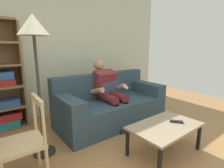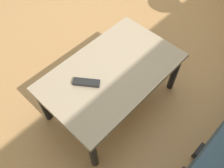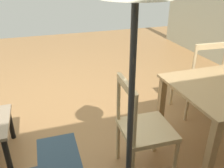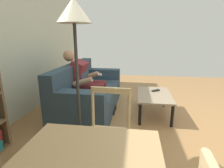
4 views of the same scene
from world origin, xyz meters
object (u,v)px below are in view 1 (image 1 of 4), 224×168
Objects in this scene: couch at (110,105)px; person_lounging at (107,90)px; tv_remote at (176,121)px; dining_chair_facing_couch at (24,142)px; floor_lamp at (34,39)px; coffee_table at (165,129)px.

couch is 1.72× the size of person_lounging.
tv_remote is 0.19× the size of dining_chair_facing_couch.
tv_remote is at bearing -19.96° from dining_chair_facing_couch.
floor_lamp is at bearing 108.57° from tv_remote.
dining_chair_facing_couch is at bearing -158.03° from couch.
coffee_table is at bearing -90.66° from person_lounging.
coffee_table is (-0.01, -1.28, -0.26)m from person_lounging.
floor_lamp is (-1.46, 1.01, 1.08)m from tv_remote.
person_lounging is at bearing 114.83° from couch.
tv_remote is at bearing -83.26° from couch.
coffee_table is at bearing 130.58° from tv_remote.
coffee_table is 1.67m from dining_chair_facing_couch.
coffee_table is (-0.04, -1.23, 0.01)m from couch.
person_lounging is 6.82× the size of tv_remote.
floor_lamp is at bearing 52.90° from dining_chair_facing_couch.
person_lounging is at bearing 23.78° from dining_chair_facing_couch.
person_lounging reaches higher than couch.
couch is at bearing 21.97° from dining_chair_facing_couch.
floor_lamp is (-1.31, -0.26, 1.15)m from couch.
coffee_table is 0.54× the size of floor_lamp.
couch reaches higher than coffee_table.
coffee_table is 0.20m from tv_remote.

